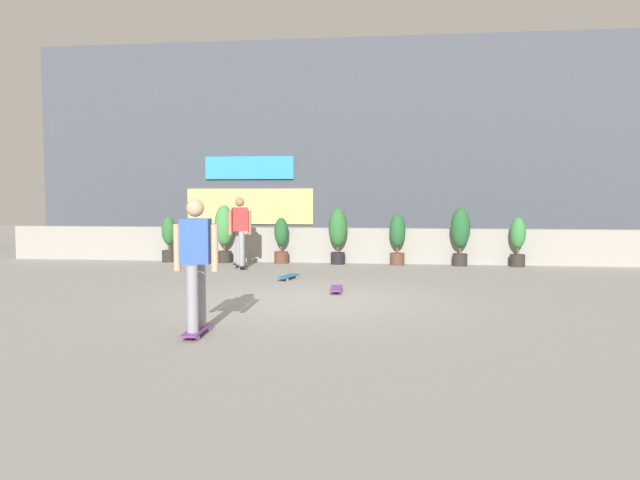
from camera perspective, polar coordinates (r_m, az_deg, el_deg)
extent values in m
plane|color=gray|center=(10.49, -1.04, -5.49)|extent=(48.00, 48.00, 0.00)
cube|color=gray|center=(16.36, 1.98, -0.46)|extent=(18.00, 0.40, 0.90)
cube|color=#424751|center=(20.35, 3.05, 8.31)|extent=(20.00, 2.00, 6.50)
cube|color=#3399F2|center=(19.77, -6.43, 6.53)|extent=(2.80, 0.08, 0.70)
cube|color=#F2CC72|center=(19.77, -6.39, 3.05)|extent=(4.00, 0.06, 1.10)
cylinder|color=#2D2823|center=(16.97, -13.53, -1.43)|extent=(0.36, 0.36, 0.30)
cylinder|color=brown|center=(16.95, -13.54, -0.67)|extent=(0.06, 0.06, 0.15)
ellipsoid|color=#2D6B33|center=(16.92, -13.56, 0.83)|extent=(0.36, 0.36, 0.74)
cylinder|color=#2D2823|center=(16.50, -8.65, -1.52)|extent=(0.36, 0.36, 0.30)
cylinder|color=brown|center=(16.48, -8.66, -0.74)|extent=(0.06, 0.06, 0.15)
ellipsoid|color=#428C47|center=(16.44, -8.68, 1.33)|extent=(0.51, 0.51, 1.04)
cylinder|color=brown|center=(16.15, -3.52, -1.60)|extent=(0.36, 0.36, 0.30)
cylinder|color=brown|center=(16.13, -3.53, -0.80)|extent=(0.06, 0.06, 0.15)
ellipsoid|color=#235B2D|center=(16.10, -3.53, 0.75)|extent=(0.35, 0.35, 0.72)
cylinder|color=black|center=(15.94, 1.62, -1.66)|extent=(0.36, 0.36, 0.30)
cylinder|color=brown|center=(15.92, 1.62, -0.86)|extent=(0.06, 0.06, 0.15)
ellipsoid|color=#2D6B33|center=(15.89, 1.63, 1.15)|extent=(0.47, 0.47, 0.97)
cylinder|color=brown|center=(15.87, 7.02, -1.72)|extent=(0.36, 0.36, 0.30)
cylinder|color=brown|center=(15.85, 7.02, -0.91)|extent=(0.06, 0.06, 0.15)
ellipsoid|color=#235B2D|center=(15.81, 7.04, 0.85)|extent=(0.40, 0.40, 0.82)
cylinder|color=#2D2823|center=(15.94, 12.58, -1.76)|extent=(0.36, 0.36, 0.30)
cylinder|color=brown|center=(15.92, 12.59, -0.96)|extent=(0.06, 0.06, 0.15)
ellipsoid|color=#235B2D|center=(15.88, 12.62, 1.07)|extent=(0.48, 0.48, 0.98)
cylinder|color=#2D2823|center=(16.13, 17.47, -1.78)|extent=(0.36, 0.36, 0.30)
cylinder|color=brown|center=(16.11, 17.49, -0.99)|extent=(0.06, 0.06, 0.15)
ellipsoid|color=#387F3D|center=(16.07, 17.52, 0.63)|extent=(0.37, 0.37, 0.76)
cube|color=black|center=(15.18, -7.25, -2.30)|extent=(0.54, 0.81, 0.02)
cylinder|color=silver|center=(15.42, -7.74, -2.35)|extent=(0.05, 0.06, 0.06)
cylinder|color=silver|center=(15.45, -7.15, -2.33)|extent=(0.05, 0.06, 0.06)
cylinder|color=silver|center=(14.91, -7.34, -2.56)|extent=(0.05, 0.06, 0.06)
cylinder|color=silver|center=(14.95, -6.74, -2.54)|extent=(0.05, 0.06, 0.06)
cylinder|color=gray|center=(15.31, -7.40, -0.67)|extent=(0.14, 0.14, 0.82)
cylinder|color=gray|center=(14.96, -7.12, -0.78)|extent=(0.14, 0.14, 0.82)
cube|color=red|center=(15.10, -7.28, 1.89)|extent=(0.41, 0.34, 0.56)
sphere|color=#9E7051|center=(15.09, -7.30, 3.44)|extent=(0.22, 0.22, 0.22)
cylinder|color=#9E7051|center=(15.05, -8.16, 1.57)|extent=(0.09, 0.09, 0.58)
cylinder|color=#9E7051|center=(15.15, -6.41, 1.60)|extent=(0.09, 0.09, 0.58)
cube|color=#72338C|center=(8.06, -11.10, -8.01)|extent=(0.24, 0.81, 0.02)
cylinder|color=silver|center=(8.33, -11.15, -7.87)|extent=(0.03, 0.06, 0.06)
cylinder|color=silver|center=(8.29, -10.07, -7.92)|extent=(0.03, 0.06, 0.06)
cylinder|color=silver|center=(7.85, -12.18, -8.64)|extent=(0.03, 0.06, 0.06)
cylinder|color=silver|center=(7.80, -11.04, -8.69)|extent=(0.03, 0.06, 0.06)
cylinder|color=gray|center=(8.15, -10.80, -4.86)|extent=(0.14, 0.14, 0.82)
cylinder|color=gray|center=(7.81, -11.50, -5.26)|extent=(0.14, 0.14, 0.82)
cube|color=#3359B2|center=(7.90, -11.21, -0.11)|extent=(0.37, 0.22, 0.56)
sphere|color=tan|center=(7.88, -11.25, 2.86)|extent=(0.22, 0.22, 0.22)
cylinder|color=tan|center=(7.98, -12.83, -0.67)|extent=(0.09, 0.09, 0.58)
cylinder|color=tan|center=(7.85, -9.55, -0.70)|extent=(0.09, 0.09, 0.58)
cube|color=#72338C|center=(11.39, 1.48, -4.39)|extent=(0.25, 0.81, 0.02)
cylinder|color=silver|center=(11.65, 1.14, -4.39)|extent=(0.03, 0.06, 0.06)
cylinder|color=silver|center=(11.65, 1.93, -4.39)|extent=(0.03, 0.06, 0.06)
cylinder|color=silver|center=(11.14, 1.01, -4.78)|extent=(0.03, 0.06, 0.06)
cylinder|color=silver|center=(11.13, 1.84, -4.79)|extent=(0.03, 0.06, 0.06)
cube|color=#266699|center=(13.11, -2.88, -3.28)|extent=(0.37, 0.82, 0.02)
cylinder|color=silver|center=(12.85, -2.99, -3.60)|extent=(0.04, 0.06, 0.06)
cylinder|color=silver|center=(12.91, -3.65, -3.57)|extent=(0.04, 0.06, 0.06)
cylinder|color=silver|center=(13.33, -2.13, -3.32)|extent=(0.04, 0.06, 0.06)
cylinder|color=silver|center=(13.38, -2.77, -3.29)|extent=(0.04, 0.06, 0.06)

